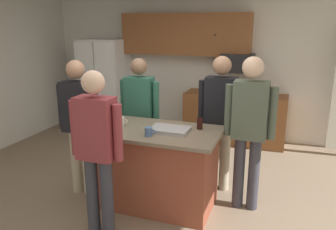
{
  "coord_description": "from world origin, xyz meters",
  "views": [
    {
      "loc": [
        1.48,
        -3.57,
        2.15
      ],
      "look_at": [
        0.12,
        0.21,
        1.05
      ],
      "focal_mm": 36.51,
      "sensor_mm": 36.0,
      "label": 1
    }
  ],
  "objects": [
    {
      "name": "cabinet_run_upper",
      "position": [
        -0.4,
        2.6,
        1.93
      ],
      "size": [
        2.4,
        0.38,
        0.75
      ],
      "color": "brown"
    },
    {
      "name": "back_wall",
      "position": [
        0.0,
        2.8,
        1.3
      ],
      "size": [
        6.4,
        0.1,
        2.6
      ],
      "primitive_type": "cube",
      "color": "silver",
      "rests_on": "ground"
    },
    {
      "name": "cabinet_run_lower",
      "position": [
        0.6,
        2.48,
        0.45
      ],
      "size": [
        1.8,
        0.63,
        0.9
      ],
      "color": "brown",
      "rests_on": "ground"
    },
    {
      "name": "person_guest_left",
      "position": [
        -0.42,
        0.58,
        0.97
      ],
      "size": [
        0.57,
        0.22,
        1.68
      ],
      "rotation": [
        0.0,
        0.0,
        -0.89
      ],
      "color": "tan",
      "rests_on": "ground"
    },
    {
      "name": "microwave_over_range",
      "position": [
        0.6,
        2.5,
        1.45
      ],
      "size": [
        0.56,
        0.4,
        0.32
      ],
      "primitive_type": "cube",
      "color": "black"
    },
    {
      "name": "floor",
      "position": [
        0.0,
        0.0,
        0.0
      ],
      "size": [
        7.04,
        7.04,
        0.0
      ],
      "primitive_type": "plane",
      "color": "#7F6B56",
      "rests_on": "ground"
    },
    {
      "name": "person_host_foreground",
      "position": [
        0.7,
        0.56,
        1.02
      ],
      "size": [
        0.57,
        0.23,
        1.75
      ],
      "rotation": [
        0.0,
        0.0,
        -2.29
      ],
      "color": "tan",
      "rests_on": "ground"
    },
    {
      "name": "person_guest_by_door",
      "position": [
        -0.26,
        -0.82,
        0.99
      ],
      "size": [
        0.57,
        0.23,
        1.71
      ],
      "rotation": [
        0.0,
        0.0,
        1.09
      ],
      "color": "#383842",
      "rests_on": "ground"
    },
    {
      "name": "glass_short_whisky",
      "position": [
        -0.4,
        -0.33,
        1.03
      ],
      "size": [
        0.07,
        0.07,
        0.16
      ],
      "color": "black",
      "rests_on": "kitchen_island"
    },
    {
      "name": "person_elder_center",
      "position": [
        1.1,
        0.19,
        1.05
      ],
      "size": [
        0.57,
        0.24,
        1.79
      ],
      "rotation": [
        0.0,
        0.0,
        -2.86
      ],
      "color": "#383842",
      "rests_on": "ground"
    },
    {
      "name": "serving_tray",
      "position": [
        0.25,
        -0.09,
        0.97
      ],
      "size": [
        0.44,
        0.3,
        0.04
      ],
      "color": "#B7B7BC",
      "rests_on": "kitchen_island"
    },
    {
      "name": "mug_blue_stoneware",
      "position": [
        -0.37,
        -0.07,
        1.0
      ],
      "size": [
        0.12,
        0.08,
        0.1
      ],
      "color": "white",
      "rests_on": "kitchen_island"
    },
    {
      "name": "kitchen_island",
      "position": [
        0.12,
        -0.09,
        0.48
      ],
      "size": [
        1.4,
        0.86,
        0.95
      ],
      "color": "brown",
      "rests_on": "ground"
    },
    {
      "name": "refrigerator",
      "position": [
        -2.0,
        2.38,
        0.91
      ],
      "size": [
        0.86,
        0.76,
        1.82
      ],
      "color": "white",
      "rests_on": "ground"
    },
    {
      "name": "glass_pilsner",
      "position": [
        0.55,
        0.11,
        1.01
      ],
      "size": [
        0.07,
        0.07,
        0.14
      ],
      "color": "black",
      "rests_on": "kitchen_island"
    },
    {
      "name": "person_guest_right",
      "position": [
        -0.92,
        -0.13,
        0.99
      ],
      "size": [
        0.57,
        0.23,
        1.71
      ],
      "rotation": [
        0.0,
        0.0,
        0.04
      ],
      "color": "tan",
      "rests_on": "ground"
    },
    {
      "name": "mug_ceramic_white",
      "position": [
        0.09,
        -0.32,
        1.0
      ],
      "size": [
        0.13,
        0.08,
        0.1
      ],
      "color": "#4C6B99",
      "rests_on": "kitchen_island"
    }
  ]
}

